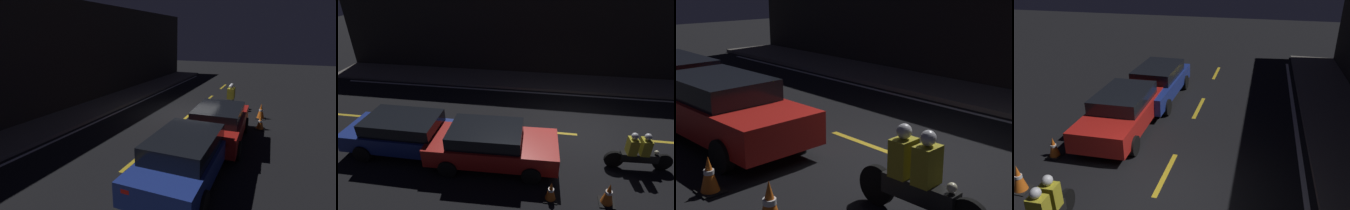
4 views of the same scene
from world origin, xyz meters
TOP-DOWN VIEW (x-y plane):
  - ground_plane at (0.00, 0.00)m, footprint 56.00×56.00m
  - lane_dash_a at (-10.00, 0.00)m, footprint 2.00×0.14m
  - lane_dash_b at (-5.50, 0.00)m, footprint 2.00×0.14m
  - lane_dash_c at (-1.00, 0.00)m, footprint 2.00×0.14m
  - lane_solid_kerb at (0.00, 3.59)m, footprint 25.20×0.14m
  - taxi_red at (-3.05, -2.08)m, footprint 4.32×2.00m
  - motorcycle at (1.71, -1.68)m, footprint 2.17×0.40m
  - traffic_cone_near at (-1.05, -3.42)m, footprint 0.40×0.40m
  - traffic_cone_mid at (0.54, -3.32)m, footprint 0.44×0.44m

SIDE VIEW (x-z plane):
  - ground_plane at x=0.00m, z-range 0.00..0.00m
  - lane_solid_kerb at x=0.00m, z-range 0.00..0.01m
  - lane_dash_a at x=-10.00m, z-range 0.00..0.01m
  - lane_dash_b at x=-5.50m, z-range 0.00..0.01m
  - lane_dash_c at x=-1.00m, z-range 0.00..0.01m
  - traffic_cone_near at x=-1.05m, z-range -0.01..0.61m
  - traffic_cone_mid at x=0.54m, z-range -0.01..0.71m
  - motorcycle at x=1.71m, z-range -0.04..1.34m
  - taxi_red at x=-3.05m, z-range 0.05..1.43m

